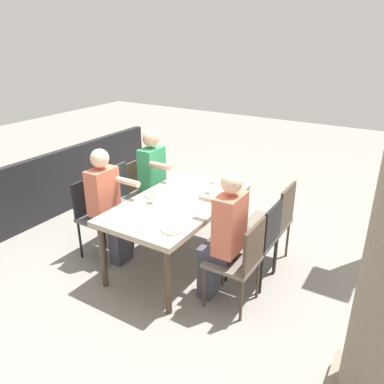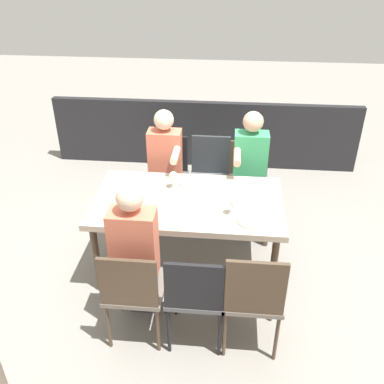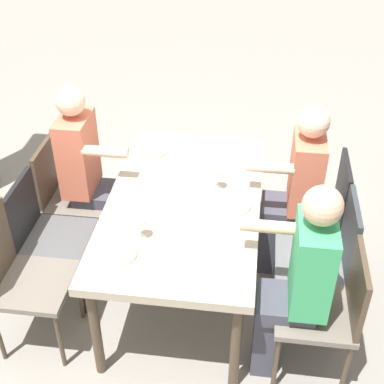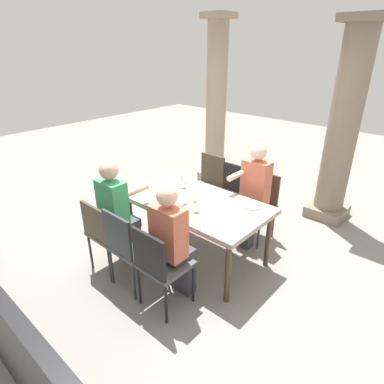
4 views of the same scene
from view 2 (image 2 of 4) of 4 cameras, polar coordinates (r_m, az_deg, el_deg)
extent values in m
plane|color=gray|center=(4.24, -0.50, -9.69)|extent=(16.00, 16.00, 0.00)
cube|color=tan|center=(3.81, -0.55, -1.38)|extent=(1.68, 0.95, 0.06)
cylinder|color=#473828|center=(3.72, 10.71, -10.13)|extent=(0.06, 0.06, 0.70)
cylinder|color=#473828|center=(3.86, -12.55, -8.67)|extent=(0.06, 0.06, 0.70)
cylinder|color=#473828|center=(4.35, 10.01, -3.27)|extent=(0.06, 0.06, 0.70)
cylinder|color=#473828|center=(4.47, -9.73, -2.24)|extent=(0.06, 0.06, 0.70)
cube|color=#6A6158|center=(3.31, 7.97, -13.23)|extent=(0.44, 0.44, 0.04)
cube|color=#473828|center=(3.01, 8.40, -12.65)|extent=(0.42, 0.03, 0.47)
cylinder|color=#473828|center=(3.64, 10.68, -13.98)|extent=(0.03, 0.03, 0.45)
cylinder|color=#473828|center=(3.61, 4.51, -13.77)|extent=(0.03, 0.03, 0.45)
cylinder|color=#473828|center=(3.38, 11.13, -18.52)|extent=(0.03, 0.03, 0.45)
cylinder|color=#473828|center=(3.35, 4.33, -18.34)|extent=(0.03, 0.03, 0.45)
cube|color=#6A6158|center=(4.63, 7.45, 1.00)|extent=(0.44, 0.44, 0.04)
cube|color=#473828|center=(4.71, 7.58, 4.39)|extent=(0.42, 0.03, 0.41)
cylinder|color=#473828|center=(4.59, 4.92, -2.71)|extent=(0.03, 0.03, 0.45)
cylinder|color=#473828|center=(4.61, 9.65, -2.93)|extent=(0.03, 0.03, 0.45)
cylinder|color=#473828|center=(4.91, 5.01, -0.25)|extent=(0.03, 0.03, 0.45)
cylinder|color=#473828|center=(4.93, 9.43, -0.47)|extent=(0.03, 0.03, 0.45)
cube|color=#4F4F50|center=(3.31, 0.60, -12.88)|extent=(0.44, 0.44, 0.04)
cube|color=black|center=(3.02, 0.29, -12.65)|extent=(0.42, 0.03, 0.42)
cylinder|color=black|center=(3.61, 3.93, -13.75)|extent=(0.03, 0.03, 0.45)
cylinder|color=black|center=(3.63, -2.23, -13.37)|extent=(0.03, 0.03, 0.45)
cylinder|color=black|center=(3.35, 3.70, -18.31)|extent=(0.03, 0.03, 0.45)
cylinder|color=black|center=(3.38, -3.09, -17.86)|extent=(0.03, 0.03, 0.45)
cube|color=#5B5E61|center=(4.63, 2.31, 1.24)|extent=(0.44, 0.44, 0.04)
cube|color=#2D3338|center=(4.70, 2.51, 4.87)|extent=(0.42, 0.03, 0.46)
cylinder|color=#2D3338|center=(4.60, -0.25, -2.45)|extent=(0.03, 0.03, 0.45)
cylinder|color=#2D3338|center=(4.59, 4.48, -2.69)|extent=(0.03, 0.03, 0.45)
cylinder|color=#2D3338|center=(4.92, 0.18, -0.02)|extent=(0.03, 0.03, 0.45)
cylinder|color=#2D3338|center=(4.91, 4.60, -0.24)|extent=(0.03, 0.03, 0.45)
cube|color=#6A6158|center=(3.38, -7.44, -12.39)|extent=(0.44, 0.44, 0.04)
cube|color=#473828|center=(3.09, -8.49, -11.99)|extent=(0.42, 0.03, 0.43)
cylinder|color=#473828|center=(3.65, -3.56, -13.33)|extent=(0.03, 0.03, 0.44)
cylinder|color=#473828|center=(3.71, -9.52, -12.79)|extent=(0.03, 0.03, 0.44)
cylinder|color=#473828|center=(3.39, -4.55, -17.79)|extent=(0.03, 0.03, 0.44)
cylinder|color=#473828|center=(3.46, -11.05, -17.09)|extent=(0.03, 0.03, 0.44)
cube|color=#4F4F50|center=(4.66, -3.38, 1.58)|extent=(0.44, 0.44, 0.04)
cube|color=black|center=(4.74, -3.11, 5.04)|extent=(0.42, 0.03, 0.43)
cylinder|color=black|center=(4.66, -5.93, -2.11)|extent=(0.03, 0.03, 0.46)
cylinder|color=black|center=(4.61, -1.29, -2.36)|extent=(0.03, 0.03, 0.46)
cylinder|color=black|center=(4.98, -5.14, 0.27)|extent=(0.03, 0.03, 0.46)
cylinder|color=black|center=(4.93, -0.79, 0.06)|extent=(0.03, 0.03, 0.46)
cube|color=#3F3F4C|center=(4.58, -3.74, -2.66)|extent=(0.24, 0.14, 0.46)
cube|color=#3F3F4C|center=(4.51, -3.69, 0.94)|extent=(0.28, 0.32, 0.10)
cube|color=#CC664C|center=(4.46, -3.61, 5.05)|extent=(0.34, 0.20, 0.51)
sphere|color=beige|center=(4.31, -3.77, 9.56)|extent=(0.20, 0.20, 0.20)
cylinder|color=beige|center=(4.18, -2.24, 4.94)|extent=(0.07, 0.30, 0.07)
cube|color=#3F3F4C|center=(3.71, -6.42, -12.40)|extent=(0.24, 0.14, 0.46)
cube|color=#3F3F4C|center=(3.45, -6.98, -10.04)|extent=(0.28, 0.32, 0.10)
cube|color=#CC664C|center=(3.16, -7.75, -6.84)|extent=(0.34, 0.20, 0.56)
sphere|color=beige|center=(2.94, -8.28, -0.74)|extent=(0.19, 0.19, 0.19)
cylinder|color=beige|center=(3.26, -4.61, -2.74)|extent=(0.07, 0.30, 0.07)
cube|color=#3F3F4C|center=(4.54, 7.31, -3.23)|extent=(0.24, 0.14, 0.46)
cube|color=#3F3F4C|center=(4.46, 7.52, 0.39)|extent=(0.28, 0.32, 0.10)
cube|color=#389E60|center=(4.41, 7.77, 4.61)|extent=(0.34, 0.20, 0.53)
sphere|color=tan|center=(4.26, 8.14, 9.24)|extent=(0.20, 0.20, 0.20)
cylinder|color=tan|center=(4.14, 6.02, 4.67)|extent=(0.07, 0.30, 0.07)
cube|color=black|center=(5.85, 1.64, 7.69)|extent=(4.08, 0.10, 0.90)
cylinder|color=white|center=(3.54, 7.87, -3.86)|extent=(0.22, 0.22, 0.01)
torus|color=#A4C786|center=(3.53, 7.87, -3.77)|extent=(0.23, 0.23, 0.01)
cylinder|color=white|center=(3.62, 5.35, -2.90)|extent=(0.06, 0.06, 0.00)
cylinder|color=white|center=(3.59, 5.38, -2.28)|extent=(0.01, 0.01, 0.09)
sphere|color=white|center=(3.55, 5.45, -1.21)|extent=(0.08, 0.08, 0.08)
cube|color=silver|center=(3.55, 10.28, -4.01)|extent=(0.02, 0.17, 0.01)
cube|color=silver|center=(3.53, 5.43, -3.79)|extent=(0.03, 0.17, 0.01)
cylinder|color=white|center=(4.04, 0.10, 1.25)|extent=(0.26, 0.26, 0.01)
torus|color=#A4C786|center=(4.04, 0.10, 1.34)|extent=(0.26, 0.26, 0.01)
cylinder|color=white|center=(3.97, -2.46, 0.60)|extent=(0.06, 0.06, 0.00)
cylinder|color=white|center=(3.95, -2.48, 1.18)|extent=(0.01, 0.01, 0.09)
sphere|color=#F2EFCC|center=(3.91, -2.50, 2.19)|extent=(0.08, 0.08, 0.08)
cube|color=silver|center=(4.03, 2.23, 1.12)|extent=(0.03, 0.17, 0.01)
cube|color=silver|center=(4.06, -2.01, 1.32)|extent=(0.02, 0.17, 0.01)
cylinder|color=silver|center=(3.62, -9.70, -3.13)|extent=(0.23, 0.23, 0.01)
torus|color=#A0BE77|center=(3.62, -9.71, -3.04)|extent=(0.23, 0.23, 0.01)
cube|color=silver|center=(3.59, -7.37, -3.32)|extent=(0.03, 0.17, 0.01)
cube|color=silver|center=(3.66, -11.97, -3.02)|extent=(0.02, 0.17, 0.01)
camera|label=1|loc=(3.60, -66.55, 7.10)|focal=35.57mm
camera|label=3|loc=(4.31, 42.93, 23.82)|focal=50.62mm
camera|label=4|loc=(6.27, -20.57, 26.05)|focal=30.04mm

